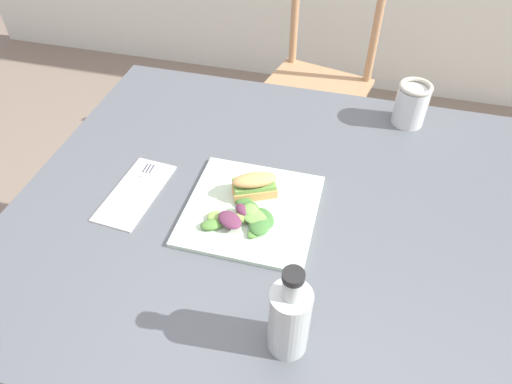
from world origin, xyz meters
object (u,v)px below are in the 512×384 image
object	(u,v)px
sandwich_half_front	(254,185)
mason_jar_iced_tea	(411,106)
chair_wooden_far	(316,86)
dining_table	(277,244)
fork_on_napkin	(138,186)
bottle_cold_brew	(289,322)
plate_lunch	(251,210)

from	to	relation	value
sandwich_half_front	mason_jar_iced_tea	xyz separation A→B (m)	(0.32, 0.37, 0.01)
mason_jar_iced_tea	chair_wooden_far	bearing A→B (deg)	117.81
dining_table	fork_on_napkin	bearing A→B (deg)	-176.26
fork_on_napkin	sandwich_half_front	bearing A→B (deg)	8.02
sandwich_half_front	fork_on_napkin	world-z (taller)	sandwich_half_front
fork_on_napkin	bottle_cold_brew	distance (m)	0.50
sandwich_half_front	mason_jar_iced_tea	bearing A→B (deg)	49.72
chair_wooden_far	dining_table	bearing A→B (deg)	-86.82
dining_table	chair_wooden_far	xyz separation A→B (m)	(-0.05, 0.98, -0.17)
dining_table	fork_on_napkin	xyz separation A→B (m)	(-0.32, -0.02, 0.13)
dining_table	sandwich_half_front	world-z (taller)	sandwich_half_front
fork_on_napkin	mason_jar_iced_tea	bearing A→B (deg)	35.40
sandwich_half_front	mason_jar_iced_tea	world-z (taller)	mason_jar_iced_tea
sandwich_half_front	dining_table	bearing A→B (deg)	-15.23
fork_on_napkin	bottle_cold_brew	size ratio (longest dim) A/B	0.94
dining_table	sandwich_half_front	bearing A→B (deg)	164.77
plate_lunch	bottle_cold_brew	world-z (taller)	bottle_cold_brew
bottle_cold_brew	plate_lunch	bearing A→B (deg)	116.27
chair_wooden_far	bottle_cold_brew	distance (m)	1.34
chair_wooden_far	bottle_cold_brew	world-z (taller)	bottle_cold_brew
plate_lunch	sandwich_half_front	world-z (taller)	sandwich_half_front
plate_lunch	mason_jar_iced_tea	size ratio (longest dim) A/B	2.42
chair_wooden_far	mason_jar_iced_tea	size ratio (longest dim) A/B	7.66
chair_wooden_far	bottle_cold_brew	xyz separation A→B (m)	(0.14, -1.29, 0.36)
plate_lunch	mason_jar_iced_tea	bearing A→B (deg)	53.06
plate_lunch	dining_table	bearing A→B (deg)	25.80
dining_table	fork_on_napkin	size ratio (longest dim) A/B	6.16
bottle_cold_brew	mason_jar_iced_tea	size ratio (longest dim) A/B	1.74
dining_table	plate_lunch	distance (m)	0.14
mason_jar_iced_tea	fork_on_napkin	bearing A→B (deg)	-144.60
sandwich_half_front	fork_on_napkin	bearing A→B (deg)	-171.98
mason_jar_iced_tea	plate_lunch	bearing A→B (deg)	-126.94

